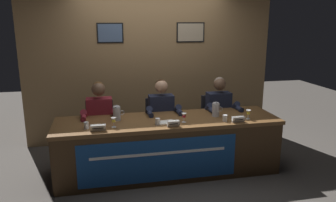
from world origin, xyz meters
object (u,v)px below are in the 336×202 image
conference_table (169,139)px  panelist_right (220,111)px  chair_right (215,125)px  juice_glass_right (248,113)px  juice_glass_left (114,120)px  panelist_center (162,115)px  nameplate_center (173,124)px  nameplate_right (238,119)px  chair_left (101,132)px  water_pitcher_right_side (216,109)px  water_cup_center (158,122)px  water_cup_right (225,118)px  water_pitcher_left_side (117,113)px  water_cup_left (86,126)px  panelist_left (100,118)px  chair_center (160,128)px  document_stack_center (166,122)px  nameplate_left (98,128)px  juice_glass_center (184,116)px

conference_table → panelist_right: panelist_right is taller
chair_right → juice_glass_right: (0.16, -0.81, 0.41)m
juice_glass_left → panelist_center: size_ratio=0.10×
nameplate_center → nameplate_right: 0.86m
chair_left → water_pitcher_right_side: size_ratio=4.20×
water_cup_center → conference_table: bearing=28.2°
chair_right → water_cup_right: 0.94m
conference_table → water_cup_center: size_ratio=35.11×
water_cup_center → juice_glass_right: size_ratio=0.69×
panelist_right → water_pitcher_left_side: bearing=-168.9°
conference_table → chair_left: (-0.89, 0.71, -0.09)m
juice_glass_left → panelist_right: bearing=20.1°
juice_glass_left → chair_right: (1.62, 0.79, -0.41)m
water_pitcher_right_side → water_cup_left: bearing=-173.9°
panelist_left → chair_center: panelist_left is taller
panelist_center → document_stack_center: bearing=-95.5°
juice_glass_left → nameplate_center: size_ratio=0.79×
juice_glass_right → nameplate_center: bearing=-173.9°
conference_table → nameplate_right: 0.94m
nameplate_center → nameplate_right: size_ratio=0.93×
water_cup_center → water_pitcher_right_side: bearing=13.9°
water_cup_right → water_pitcher_right_side: water_pitcher_right_side is taller
nameplate_left → juice_glass_center: bearing=6.6°
juice_glass_center → document_stack_center: (-0.23, 0.03, -0.08)m
chair_center → nameplate_right: chair_center is taller
chair_center → nameplate_left: bearing=-135.5°
water_cup_left → nameplate_center: (1.06, -0.14, 0.00)m
nameplate_left → water_cup_left: size_ratio=2.18×
panelist_left → chair_right: 1.82m
juice_glass_right → document_stack_center: (-1.11, 0.07, -0.08)m
panelist_left → nameplate_left: size_ratio=6.52×
conference_table → nameplate_left: bearing=-168.3°
chair_left → juice_glass_left: 0.91m
chair_right → conference_table: bearing=-141.6°
juice_glass_center → juice_glass_right: bearing=-2.3°
water_cup_left → juice_glass_right: bearing=-0.9°
chair_right → panelist_center: bearing=-167.5°
juice_glass_center → chair_left: bearing=144.0°
water_cup_right → water_cup_left: bearing=177.9°
water_pitcher_right_side → document_stack_center: bearing=-168.5°
panelist_left → water_cup_left: bearing=-105.7°
panelist_left → water_pitcher_left_side: (0.22, -0.31, 0.15)m
water_cup_left → juice_glass_center: size_ratio=0.69×
nameplate_left → juice_glass_right: size_ratio=1.50×
nameplate_center → chair_right: 1.34m
chair_left → panelist_right: bearing=-6.3°
nameplate_center → document_stack_center: bearing=106.4°
chair_left → nameplate_right: size_ratio=5.24×
chair_right → chair_center: bearing=180.0°
water_cup_left → nameplate_center: 1.07m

